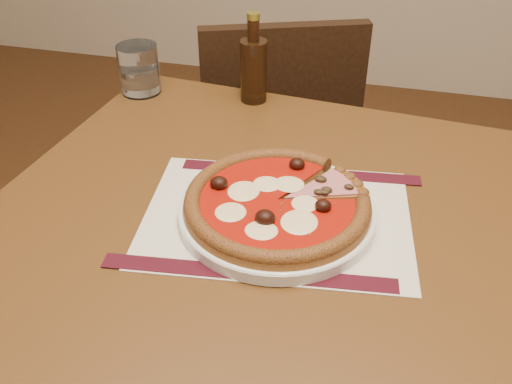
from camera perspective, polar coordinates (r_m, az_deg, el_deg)
table at (r=0.92m, az=-0.31°, el=-7.39°), size 0.87×0.87×0.75m
chair_far at (r=1.57m, az=1.98°, el=5.19°), size 0.51×0.51×0.83m
placemat at (r=0.85m, az=2.09°, el=-2.55°), size 0.42×0.33×0.00m
plate at (r=0.84m, az=2.11°, el=-2.02°), size 0.29×0.29×0.02m
pizza at (r=0.83m, az=2.12°, el=-0.95°), size 0.27×0.27×0.04m
ham_slice at (r=0.87m, az=7.42°, el=0.57°), size 0.12×0.11×0.02m
water_glass at (r=1.21m, az=-11.62°, el=11.94°), size 0.11×0.11×0.10m
bottle at (r=1.14m, az=-0.25°, el=12.35°), size 0.05×0.05×0.18m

